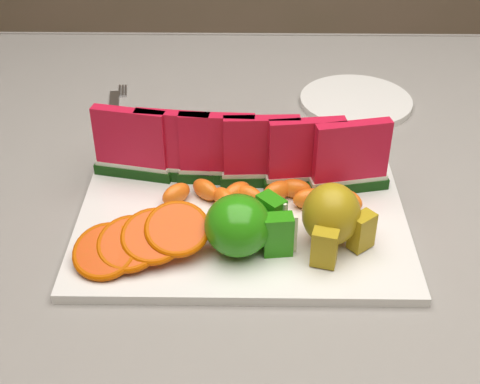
# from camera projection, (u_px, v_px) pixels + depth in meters

# --- Properties ---
(table) EXTENTS (1.40, 0.90, 0.75)m
(table) POSITION_uv_depth(u_px,v_px,m) (282.00, 238.00, 0.96)
(table) COLOR #4D2E1B
(table) RESTS_ON ground
(tablecloth) EXTENTS (1.53, 1.03, 0.20)m
(tablecloth) POSITION_uv_depth(u_px,v_px,m) (284.00, 203.00, 0.93)
(tablecloth) COLOR slate
(tablecloth) RESTS_ON table
(platter) EXTENTS (0.40, 0.30, 0.01)m
(platter) POSITION_uv_depth(u_px,v_px,m) (242.00, 216.00, 0.83)
(platter) COLOR silver
(platter) RESTS_ON tablecloth
(apple_cluster) EXTENTS (0.11, 0.10, 0.07)m
(apple_cluster) POSITION_uv_depth(u_px,v_px,m) (244.00, 225.00, 0.75)
(apple_cluster) COLOR #2C811A
(apple_cluster) RESTS_ON platter
(pear_cluster) EXTENTS (0.09, 0.09, 0.08)m
(pear_cluster) POSITION_uv_depth(u_px,v_px,m) (333.00, 217.00, 0.75)
(pear_cluster) COLOR #B57F04
(pear_cluster) RESTS_ON platter
(side_plate) EXTENTS (0.22, 0.22, 0.01)m
(side_plate) POSITION_uv_depth(u_px,v_px,m) (356.00, 101.00, 1.08)
(side_plate) COLOR silver
(side_plate) RESTS_ON tablecloth
(fork) EXTENTS (0.04, 0.20, 0.00)m
(fork) POSITION_uv_depth(u_px,v_px,m) (115.00, 114.00, 1.05)
(fork) COLOR silver
(fork) RESTS_ON tablecloth
(watermelon_row) EXTENTS (0.39, 0.07, 0.10)m
(watermelon_row) POSITION_uv_depth(u_px,v_px,m) (239.00, 152.00, 0.85)
(watermelon_row) COLOR #103D12
(watermelon_row) RESTS_ON platter
(orange_fan_front) EXTENTS (0.16, 0.11, 0.05)m
(orange_fan_front) POSITION_uv_depth(u_px,v_px,m) (141.00, 240.00, 0.74)
(orange_fan_front) COLOR #E74004
(orange_fan_front) RESTS_ON platter
(orange_fan_back) EXTENTS (0.29, 0.11, 0.05)m
(orange_fan_back) POSITION_uv_depth(u_px,v_px,m) (231.00, 146.00, 0.91)
(orange_fan_back) COLOR #E74004
(orange_fan_back) RESTS_ON platter
(tangerine_segments) EXTENTS (0.26, 0.07, 0.03)m
(tangerine_segments) POSITION_uv_depth(u_px,v_px,m) (264.00, 195.00, 0.83)
(tangerine_segments) COLOR orange
(tangerine_segments) RESTS_ON platter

